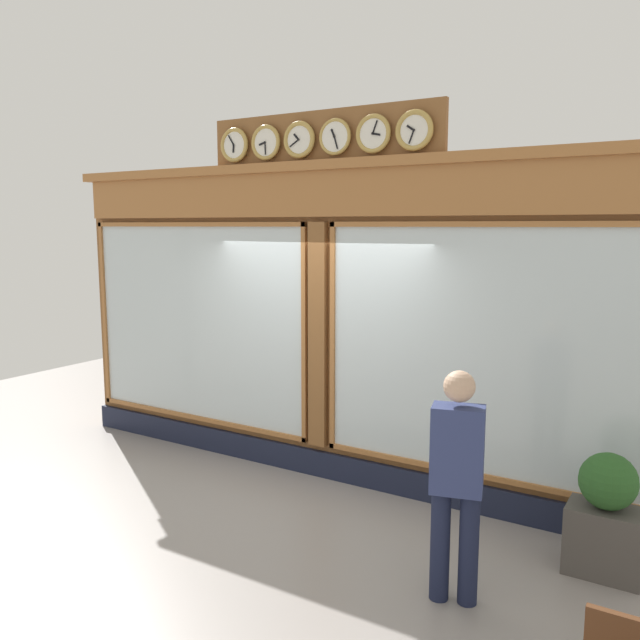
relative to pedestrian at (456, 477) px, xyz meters
The scene contains 5 objects.
ground_plane 2.59m from the pedestrian, 32.18° to the left, with size 14.00×14.00×0.00m, color gray.
shop_facade 2.73m from the pedestrian, 38.68° to the right, with size 6.93×0.42×3.81m.
pedestrian is the anchor object (origin of this frame).
planter_box 1.45m from the pedestrian, 132.19° to the right, with size 0.56×0.36×0.53m, color #4C4742.
planter_shrub 1.30m from the pedestrian, 132.19° to the right, with size 0.43×0.43×0.43m, color #285623.
Camera 1 is at (-3.48, 5.68, 2.67)m, focal length 36.30 mm.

